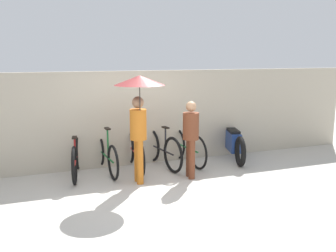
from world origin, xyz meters
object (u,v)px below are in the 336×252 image
Objects in this scene: parked_bicycle_2 at (135,151)px; parked_bicycle_4 at (187,147)px; pedestrian_center at (191,134)px; parked_bicycle_0 at (76,158)px; parked_bicycle_1 at (106,155)px; motorcycle at (233,142)px; pedestrian_leading at (139,101)px; parked_bicycle_3 at (162,149)px.

parked_bicycle_4 is at bearing -84.97° from parked_bicycle_2.
pedestrian_center is at bearing -131.36° from parked_bicycle_2.
parked_bicycle_1 is (0.62, 0.04, -0.01)m from parked_bicycle_0.
pedestrian_center reaches higher than parked_bicycle_0.
pedestrian_center is 1.90m from motorcycle.
parked_bicycle_1 reaches higher than motorcycle.
motorcycle is at bearing -158.70° from pedestrian_leading.
parked_bicycle_2 is at bearing -96.43° from parked_bicycle_1.
parked_bicycle_1 is 1.16× the size of pedestrian_center.
pedestrian_leading reaches higher than pedestrian_center.
pedestrian_leading is at bearing 131.90° from parked_bicycle_3.
parked_bicycle_0 is 0.86× the size of motorcycle.
pedestrian_center is (0.30, -0.92, 0.50)m from parked_bicycle_3.
parked_bicycle_4 reaches higher than parked_bicycle_1.
pedestrian_center is (2.16, -0.90, 0.52)m from parked_bicycle_0.
pedestrian_center is (1.06, 0.02, -0.71)m from pedestrian_leading.
parked_bicycle_3 is (0.62, 0.00, -0.00)m from parked_bicycle_2.
parked_bicycle_0 is 2.39m from pedestrian_center.
parked_bicycle_0 is 0.96× the size of parked_bicycle_1.
pedestrian_center reaches higher than parked_bicycle_2.
pedestrian_leading is 1.34× the size of pedestrian_center.
parked_bicycle_0 is 0.93× the size of parked_bicycle_2.
pedestrian_leading is at bearing -157.73° from parked_bicycle_1.
parked_bicycle_2 is at bearing 81.64° from parked_bicycle_3.
motorcycle is (1.84, 0.06, -0.01)m from parked_bicycle_3.
parked_bicycle_3 is 1.04× the size of parked_bicycle_4.
parked_bicycle_1 is 3.08m from motorcycle.
pedestrian_leading is (-0.77, -0.94, 1.21)m from parked_bicycle_3.
parked_bicycle_1 is at bearing 84.01° from parked_bicycle_4.
parked_bicycle_4 is (1.24, 0.03, -0.01)m from parked_bicycle_2.
motorcycle is (3.08, 0.04, 0.01)m from parked_bicycle_1.
parked_bicycle_1 is 0.90× the size of motorcycle.
parked_bicycle_3 is 1.84m from motorcycle.
pedestrian_center is at bearing -102.21° from parked_bicycle_0.
pedestrian_leading is (-0.15, -0.93, 1.21)m from parked_bicycle_2.
parked_bicycle_0 reaches higher than parked_bicycle_2.
parked_bicycle_4 reaches higher than parked_bicycle_0.
pedestrian_leading reaches higher than parked_bicycle_4.
parked_bicycle_3 is at bearing -85.91° from parked_bicycle_2.
pedestrian_center is at bearing -178.77° from pedestrian_leading.
parked_bicycle_3 reaches higher than parked_bicycle_4.
parked_bicycle_3 is (1.24, -0.02, 0.02)m from parked_bicycle_1.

